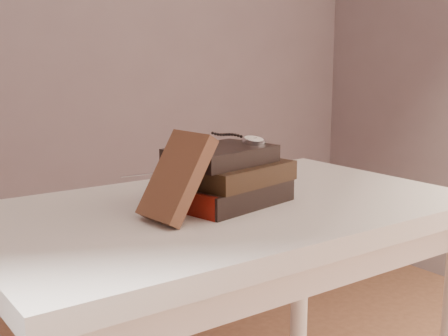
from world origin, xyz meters
TOP-DOWN VIEW (x-y plane):
  - table at (0.00, 0.35)m, footprint 1.00×0.60m
  - book_stack at (0.00, 0.34)m, footprint 0.27×0.21m
  - journal at (-0.15, 0.30)m, footprint 0.12×0.12m
  - pocket_watch at (0.07, 0.35)m, footprint 0.06×0.15m
  - eyeglasses at (-0.10, 0.40)m, footprint 0.12×0.13m

SIDE VIEW (x-z plane):
  - table at x=0.00m, z-range 0.28..1.03m
  - book_stack at x=0.00m, z-range 0.75..0.86m
  - eyeglasses at x=-0.10m, z-range 0.79..0.84m
  - journal at x=-0.15m, z-range 0.75..0.91m
  - pocket_watch at x=0.07m, z-range 0.87..0.89m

